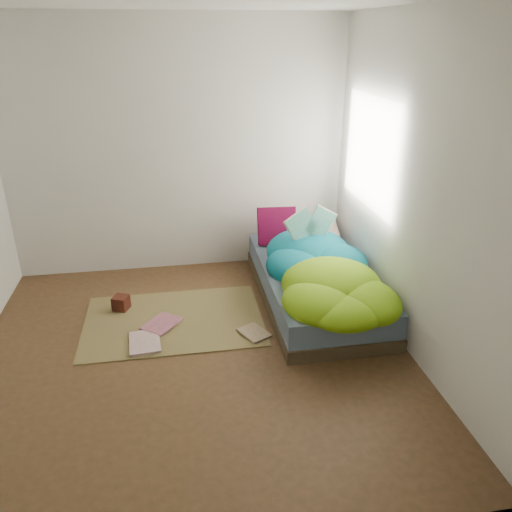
{
  "coord_description": "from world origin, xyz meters",
  "views": [
    {
      "loc": [
        -0.06,
        -3.43,
        2.41
      ],
      "look_at": [
        0.65,
        0.75,
        0.5
      ],
      "focal_mm": 35.0,
      "sensor_mm": 36.0,
      "label": 1
    }
  ],
  "objects_px": {
    "open_book": "(312,214)",
    "floor_book_a": "(129,344)",
    "bed": "(315,285)",
    "pillow_magenta": "(277,226)",
    "wooden_box": "(121,303)",
    "floor_book_b": "(151,321)"
  },
  "relations": [
    {
      "from": "open_book",
      "to": "floor_book_b",
      "type": "bearing_deg",
      "value": -179.44
    },
    {
      "from": "bed",
      "to": "floor_book_b",
      "type": "relative_size",
      "value": 6.08
    },
    {
      "from": "open_book",
      "to": "bed",
      "type": "bearing_deg",
      "value": -102.57
    },
    {
      "from": "wooden_box",
      "to": "floor_book_a",
      "type": "xyz_separation_m",
      "value": [
        0.11,
        -0.64,
        -0.05
      ]
    },
    {
      "from": "pillow_magenta",
      "to": "wooden_box",
      "type": "distance_m",
      "value": 1.77
    },
    {
      "from": "pillow_magenta",
      "to": "open_book",
      "type": "bearing_deg",
      "value": -59.27
    },
    {
      "from": "open_book",
      "to": "floor_book_a",
      "type": "xyz_separation_m",
      "value": [
        -1.74,
        -0.74,
        -0.79
      ]
    },
    {
      "from": "wooden_box",
      "to": "floor_book_a",
      "type": "bearing_deg",
      "value": -80.42
    },
    {
      "from": "bed",
      "to": "wooden_box",
      "type": "relative_size",
      "value": 15.05
    },
    {
      "from": "bed",
      "to": "pillow_magenta",
      "type": "height_order",
      "value": "pillow_magenta"
    },
    {
      "from": "open_book",
      "to": "floor_book_a",
      "type": "distance_m",
      "value": 2.05
    },
    {
      "from": "floor_book_a",
      "to": "floor_book_b",
      "type": "distance_m",
      "value": 0.39
    },
    {
      "from": "floor_book_a",
      "to": "floor_book_b",
      "type": "bearing_deg",
      "value": 59.79
    },
    {
      "from": "floor_book_a",
      "to": "open_book",
      "type": "bearing_deg",
      "value": 18.56
    },
    {
      "from": "open_book",
      "to": "floor_book_a",
      "type": "relative_size",
      "value": 1.28
    },
    {
      "from": "bed",
      "to": "wooden_box",
      "type": "height_order",
      "value": "bed"
    },
    {
      "from": "pillow_magenta",
      "to": "floor_book_a",
      "type": "xyz_separation_m",
      "value": [
        -1.5,
        -1.21,
        -0.51
      ]
    },
    {
      "from": "open_book",
      "to": "floor_book_b",
      "type": "distance_m",
      "value": 1.8
    },
    {
      "from": "floor_book_a",
      "to": "pillow_magenta",
      "type": "bearing_deg",
      "value": 34.45
    },
    {
      "from": "bed",
      "to": "floor_book_a",
      "type": "distance_m",
      "value": 1.83
    },
    {
      "from": "wooden_box",
      "to": "floor_book_a",
      "type": "distance_m",
      "value": 0.65
    },
    {
      "from": "open_book",
      "to": "wooden_box",
      "type": "distance_m",
      "value": 1.99
    }
  ]
}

